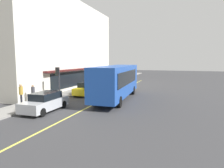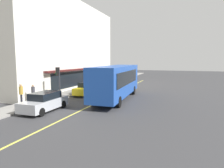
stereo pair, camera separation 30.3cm
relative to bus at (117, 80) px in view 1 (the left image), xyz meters
The scene contains 12 objects.
ground 3.66m from the bus, 24.31° to the left, with size 120.00×120.00×0.00m, color #38383A.
sidewalk 7.36m from the bus, 66.75° to the left, with size 80.00×2.48×0.15m, color gray.
lane_centre_stripe 3.66m from the bus, 24.31° to the left, with size 36.00×0.16×0.01m, color #D8D14C.
storefront_building 15.02m from the bus, 61.84° to the left, with size 24.64×10.47×12.55m.
bus is the anchor object (origin of this frame).
traffic_light 6.17m from the bus, 108.01° to the left, with size 0.30×0.52×3.20m.
car_yellow 4.53m from the bus, 70.76° to the left, with size 4.37×2.00×1.52m.
car_silver 7.80m from the bus, 148.96° to the left, with size 4.32×1.89×1.52m.
car_maroon 10.66m from the bus, 22.61° to the left, with size 4.37×1.99×1.52m.
pedestrian_near_storefront 11.61m from the bus, 33.58° to the left, with size 0.34×0.34×1.81m.
pedestrian_by_curb 8.27m from the bus, 123.62° to the left, with size 0.34×0.34×1.66m.
pedestrian_waiting 9.19m from the bus, 129.06° to the left, with size 0.34×0.34×1.86m.
Camera 1 is at (-22.70, -7.53, 4.09)m, focal length 32.34 mm.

